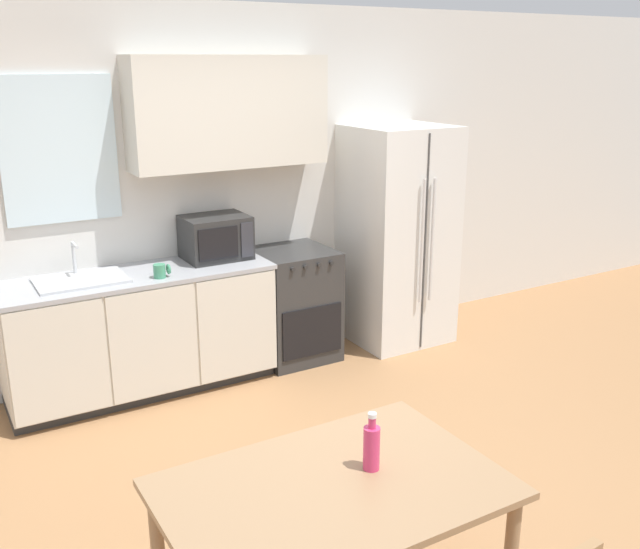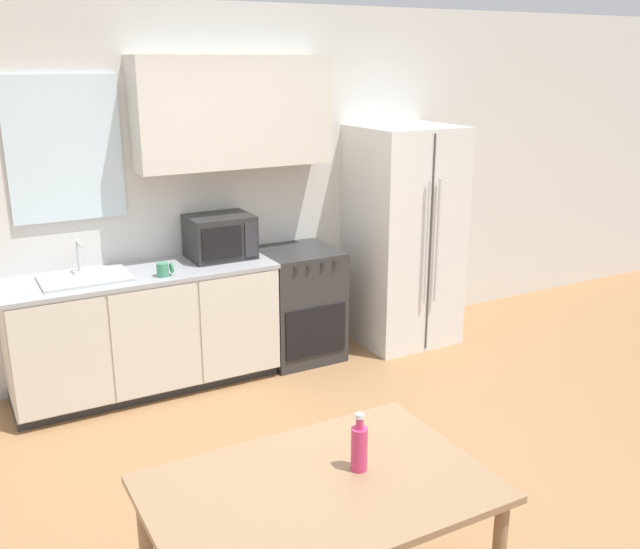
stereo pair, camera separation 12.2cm
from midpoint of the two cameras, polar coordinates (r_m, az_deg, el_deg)
name	(u,v)px [view 1 (the left image)]	position (r m, az deg, el deg)	size (l,w,h in m)	color
ground_plane	(320,477)	(4.26, -0.89, -15.89)	(12.00, 12.00, 0.00)	#9E7047
wall_back	(193,180)	(5.40, -10.78, 7.47)	(12.00, 0.38, 2.70)	silver
kitchen_counter	(141,332)	(5.23, -14.77, -4.50)	(1.87, 0.61, 0.88)	#333333
oven_range	(294,304)	(5.65, -2.74, -2.39)	(0.59, 0.61, 0.88)	#2D2D2D
refrigerator	(397,235)	(5.95, 5.62, 3.14)	(0.78, 0.77, 1.80)	silver
kitchen_sink	(81,279)	(5.02, -19.26, -0.34)	(0.58, 0.40, 0.24)	#B7BABC
microwave	(216,237)	(5.31, -8.99, 2.95)	(0.47, 0.38, 0.32)	#282828
coffee_mug	(161,271)	(4.94, -13.33, 0.28)	(0.11, 0.08, 0.09)	#3F8C66
dining_table	(333,507)	(2.89, -0.23, -18.09)	(1.30, 0.87, 0.75)	#997551
drink_bottle	(372,446)	(2.89, 2.90, -13.57)	(0.07, 0.07, 0.24)	#DB386B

